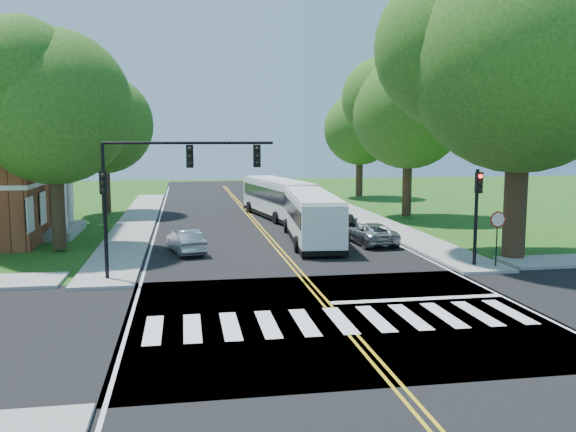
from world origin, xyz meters
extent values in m
plane|color=#164F13|center=(0.00, 0.00, 0.00)|extent=(140.00, 140.00, 0.00)
cube|color=black|center=(0.00, 18.00, 0.01)|extent=(14.00, 96.00, 0.01)
cube|color=black|center=(0.00, 0.00, 0.01)|extent=(60.00, 12.00, 0.01)
cube|color=gold|center=(0.00, 22.00, 0.01)|extent=(0.36, 70.00, 0.01)
cube|color=silver|center=(-6.80, 22.00, 0.01)|extent=(0.12, 70.00, 0.01)
cube|color=silver|center=(6.80, 22.00, 0.01)|extent=(0.12, 70.00, 0.01)
cube|color=silver|center=(0.00, -0.50, 0.02)|extent=(12.60, 3.00, 0.01)
cube|color=silver|center=(3.50, 1.60, 0.02)|extent=(6.60, 0.40, 0.01)
cube|color=gray|center=(-8.30, 25.00, 0.07)|extent=(2.60, 40.00, 0.15)
cube|color=gray|center=(8.30, 25.00, 0.07)|extent=(2.60, 40.00, 0.15)
cylinder|color=black|center=(11.00, 8.00, 3.15)|extent=(1.10, 1.10, 6.00)
sphere|color=#467C24|center=(11.00, 8.00, 9.66)|extent=(10.80, 10.80, 10.80)
cylinder|color=black|center=(-11.50, 14.00, 2.55)|extent=(0.70, 0.70, 4.80)
sphere|color=#467C24|center=(-11.50, 14.00, 7.55)|extent=(8.00, 8.00, 8.00)
cylinder|color=black|center=(-11.00, 30.00, 2.35)|extent=(0.70, 0.70, 4.40)
sphere|color=#467C24|center=(-11.00, 30.00, 7.02)|extent=(7.60, 7.60, 7.60)
cylinder|color=black|center=(11.50, 24.00, 2.65)|extent=(0.70, 0.70, 5.00)
sphere|color=#467C24|center=(11.50, 24.00, 7.88)|extent=(8.40, 8.40, 8.40)
cylinder|color=black|center=(12.50, 40.00, 2.35)|extent=(0.70, 0.70, 4.40)
sphere|color=#467C24|center=(12.50, 40.00, 6.89)|extent=(7.20, 7.20, 7.20)
cube|color=silver|center=(-12.40, 20.00, 4.40)|extent=(1.40, 6.00, 0.45)
cube|color=gray|center=(-12.40, 20.00, 0.25)|extent=(1.80, 6.00, 0.50)
cylinder|color=silver|center=(-12.40, 17.80, 2.10)|extent=(0.50, 0.50, 4.20)
cylinder|color=silver|center=(-12.40, 20.00, 2.10)|extent=(0.50, 0.50, 4.20)
cylinder|color=silver|center=(-12.40, 22.20, 2.10)|extent=(0.50, 0.50, 4.20)
cylinder|color=black|center=(-8.20, 6.50, 2.45)|extent=(0.16, 0.16, 4.60)
cube|color=black|center=(-8.20, 6.35, 4.15)|extent=(0.30, 0.22, 0.95)
sphere|color=black|center=(-8.20, 6.21, 4.45)|extent=(0.18, 0.18, 0.18)
cylinder|color=black|center=(-4.70, 6.50, 5.75)|extent=(7.00, 0.12, 0.12)
cube|color=black|center=(-4.70, 6.35, 5.20)|extent=(0.30, 0.22, 0.95)
cube|color=black|center=(-1.90, 6.35, 5.20)|extent=(0.30, 0.22, 0.95)
cylinder|color=black|center=(8.20, 6.50, 2.35)|extent=(0.16, 0.16, 4.40)
cube|color=black|center=(8.20, 6.35, 3.95)|extent=(0.30, 0.22, 0.95)
sphere|color=#FF0A05|center=(8.20, 6.21, 4.25)|extent=(0.18, 0.18, 0.18)
cylinder|color=black|center=(9.00, 6.00, 1.25)|extent=(0.06, 0.06, 2.20)
cylinder|color=#A50A07|center=(9.00, 5.97, 2.30)|extent=(0.76, 0.04, 0.76)
cube|color=silver|center=(2.27, 14.74, 1.41)|extent=(3.19, 10.81, 2.48)
cube|color=black|center=(2.27, 14.74, 1.86)|extent=(3.19, 10.07, 0.86)
cube|color=black|center=(2.72, 20.10, 1.73)|extent=(2.21, 0.28, 1.44)
cube|color=orange|center=(2.72, 20.10, 2.54)|extent=(1.54, 0.23, 0.29)
cube|color=black|center=(2.27, 14.74, 0.31)|extent=(3.25, 10.91, 0.27)
cube|color=silver|center=(2.27, 14.74, 2.70)|extent=(3.11, 10.49, 0.20)
cylinder|color=black|center=(3.73, 18.15, 0.45)|extent=(0.36, 0.89, 0.87)
cylinder|color=black|center=(1.39, 18.35, 0.45)|extent=(0.36, 0.89, 0.87)
cylinder|color=black|center=(3.16, 11.41, 0.45)|extent=(0.36, 0.89, 0.87)
cylinder|color=black|center=(0.82, 11.60, 0.45)|extent=(0.36, 0.89, 0.87)
cube|color=silver|center=(1.97, 25.76, 1.45)|extent=(4.11, 11.18, 2.55)
cube|color=black|center=(1.97, 25.76, 1.91)|extent=(4.05, 10.44, 0.88)
cube|color=black|center=(1.07, 31.21, 1.77)|extent=(2.26, 0.47, 1.48)
cube|color=orange|center=(1.07, 31.21, 2.61)|extent=(1.57, 0.35, 0.30)
cube|color=black|center=(1.97, 25.76, 0.32)|extent=(4.17, 11.29, 0.28)
cube|color=silver|center=(1.97, 25.76, 2.78)|extent=(4.01, 10.85, 0.20)
cylinder|color=black|center=(2.57, 29.53, 0.46)|extent=(0.44, 0.93, 0.89)
cylinder|color=black|center=(0.19, 29.14, 0.46)|extent=(0.44, 0.93, 0.89)
cylinder|color=black|center=(3.70, 22.66, 0.46)|extent=(0.44, 0.93, 0.89)
cylinder|color=black|center=(1.32, 22.27, 0.46)|extent=(0.44, 0.93, 0.89)
imported|color=#A5A7AB|center=(-4.93, 12.32, 0.63)|extent=(2.12, 3.94, 1.23)
imported|color=#B0B2B7|center=(5.38, 13.34, 0.62)|extent=(2.28, 4.48, 1.21)
imported|color=black|center=(4.92, 17.48, 0.64)|extent=(2.75, 4.61, 1.25)
camera|label=1|loc=(-4.97, -19.30, 5.93)|focal=38.00mm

